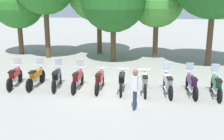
# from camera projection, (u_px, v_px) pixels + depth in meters

# --- Properties ---
(ground_plane) EXTENTS (80.00, 80.00, 0.00)m
(ground_plane) POSITION_uv_depth(u_px,v_px,m) (111.00, 91.00, 13.87)
(ground_plane) COLOR #9E9B93
(motorcycle_0) EXTENTS (0.62, 2.18, 1.37)m
(motorcycle_0) POSITION_uv_depth(u_px,v_px,m) (15.00, 76.00, 14.44)
(motorcycle_0) COLOR black
(motorcycle_0) RESTS_ON ground_plane
(motorcycle_1) EXTENTS (0.62, 2.19, 1.37)m
(motorcycle_1) POSITION_uv_depth(u_px,v_px,m) (36.00, 77.00, 14.37)
(motorcycle_1) COLOR black
(motorcycle_1) RESTS_ON ground_plane
(motorcycle_2) EXTENTS (0.62, 2.18, 1.37)m
(motorcycle_2) POSITION_uv_depth(u_px,v_px,m) (57.00, 77.00, 14.22)
(motorcycle_2) COLOR black
(motorcycle_2) RESTS_ON ground_plane
(motorcycle_3) EXTENTS (0.62, 2.19, 1.37)m
(motorcycle_3) POSITION_uv_depth(u_px,v_px,m) (78.00, 79.00, 14.01)
(motorcycle_3) COLOR black
(motorcycle_3) RESTS_ON ground_plane
(motorcycle_4) EXTENTS (0.62, 2.19, 0.99)m
(motorcycle_4) POSITION_uv_depth(u_px,v_px,m) (100.00, 80.00, 13.90)
(motorcycle_4) COLOR black
(motorcycle_4) RESTS_ON ground_plane
(motorcycle_5) EXTENTS (0.62, 2.19, 0.99)m
(motorcycle_5) POSITION_uv_depth(u_px,v_px,m) (122.00, 81.00, 13.72)
(motorcycle_5) COLOR black
(motorcycle_5) RESTS_ON ground_plane
(motorcycle_6) EXTENTS (0.62, 2.19, 0.99)m
(motorcycle_6) POSITION_uv_depth(u_px,v_px,m) (145.00, 82.00, 13.55)
(motorcycle_6) COLOR black
(motorcycle_6) RESTS_ON ground_plane
(motorcycle_7) EXTENTS (0.62, 2.19, 1.37)m
(motorcycle_7) POSITION_uv_depth(u_px,v_px,m) (168.00, 83.00, 13.36)
(motorcycle_7) COLOR black
(motorcycle_7) RESTS_ON ground_plane
(motorcycle_8) EXTENTS (0.62, 2.19, 1.37)m
(motorcycle_8) POSITION_uv_depth(u_px,v_px,m) (192.00, 83.00, 13.27)
(motorcycle_8) COLOR black
(motorcycle_8) RESTS_ON ground_plane
(motorcycle_9) EXTENTS (0.62, 2.19, 1.37)m
(motorcycle_9) POSITION_uv_depth(u_px,v_px,m) (216.00, 85.00, 13.05)
(motorcycle_9) COLOR black
(motorcycle_9) RESTS_ON ground_plane
(person_0) EXTENTS (0.26, 0.41, 1.67)m
(person_0) POSITION_uv_depth(u_px,v_px,m) (135.00, 87.00, 11.38)
(person_0) COLOR #232D4C
(person_0) RESTS_ON ground_plane
(tree_0) EXTENTS (3.90, 3.90, 5.86)m
(tree_0) POSITION_uv_depth(u_px,v_px,m) (18.00, 2.00, 21.16)
(tree_0) COLOR brown
(tree_0) RESTS_ON ground_plane
(tree_4) EXTENTS (3.77, 3.77, 5.94)m
(tree_4) POSITION_uv_depth(u_px,v_px,m) (157.00, 0.00, 19.95)
(tree_4) COLOR brown
(tree_4) RESTS_ON ground_plane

